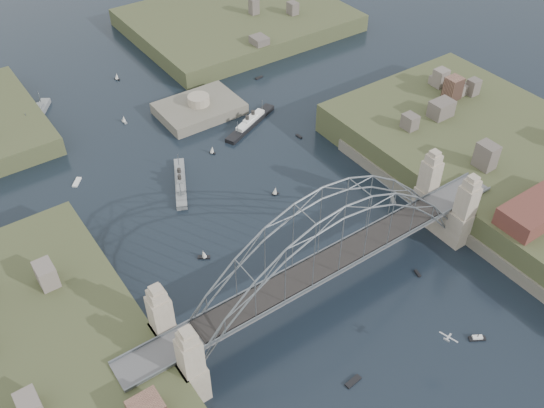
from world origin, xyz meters
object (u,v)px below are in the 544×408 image
Objects in this scene: wharf_shed at (542,207)px; naval_cruiser_far at (36,117)px; bridge at (329,248)px; fort_island at (200,114)px; naval_cruiser_near at (180,183)px; ocean_liner at (250,123)px.

naval_cruiser_far is at bearing 123.35° from wharf_shed.
wharf_shed is at bearing -17.65° from bridge.
fort_island is at bearing 110.85° from wharf_shed.
bridge is 5.11× the size of naval_cruiser_far.
ocean_liner is (27.59, 11.80, -0.07)m from naval_cruiser_near.
wharf_shed reaches higher than ocean_liner.
fort_island is at bearing 52.01° from naval_cruiser_near.
bridge reaches higher than wharf_shed.
ocean_liner is at bearing 70.46° from bridge.
bridge is 46.23m from wharf_shed.
bridge is at bearing -80.78° from naval_cruiser_near.
wharf_shed reaches higher than fort_island.
wharf_shed is 1.16× the size of naval_cruiser_near.
bridge is at bearing -74.26° from naval_cruiser_far.
wharf_shed is at bearing -49.08° from naval_cruiser_near.
fort_island is 90.48m from wharf_shed.
naval_cruiser_near is 1.05× the size of naval_cruiser_far.
naval_cruiser_near is at bearing 130.92° from wharf_shed.
ocean_liner is (20.24, 57.03, -11.55)m from bridge.
bridge reaches higher than naval_cruiser_far.
fort_island is 1.10× the size of wharf_shed.
fort_island reaches higher than naval_cruiser_near.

